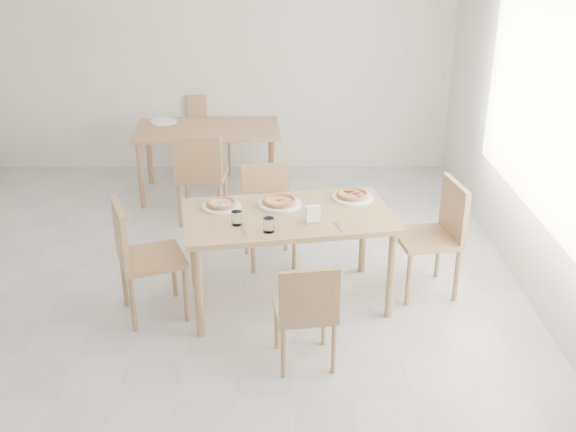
{
  "coord_description": "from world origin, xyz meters",
  "views": [
    {
      "loc": [
        1.07,
        -4.31,
        2.75
      ],
      "look_at": [
        1.09,
        0.32,
        0.73
      ],
      "focal_mm": 42.0,
      "sensor_mm": 36.0,
      "label": 1
    }
  ],
  "objects_px": {
    "chair_back_s": "(200,172)",
    "chair_east": "(438,230)",
    "main_table": "(288,223)",
    "chair_north": "(268,207)",
    "chair_south": "(307,308)",
    "chair_west": "(139,252)",
    "plate_margherita": "(280,204)",
    "pizza_margherita": "(280,201)",
    "tumbler_b": "(269,225)",
    "pizza_pepperoni": "(353,195)",
    "tumbler_a": "(237,218)",
    "napkin_holder": "(313,215)",
    "second_table": "(208,135)",
    "plate_mushroom": "(222,206)",
    "plate_pepperoni": "(352,197)",
    "plate_empty": "(163,121)",
    "chair_back_n": "(208,128)",
    "pizza_mushroom": "(222,203)"
  },
  "relations": [
    {
      "from": "chair_back_s",
      "to": "chair_east",
      "type": "bearing_deg",
      "value": 149.06
    },
    {
      "from": "main_table",
      "to": "chair_north",
      "type": "distance_m",
      "value": 0.79
    },
    {
      "from": "chair_south",
      "to": "chair_west",
      "type": "bearing_deg",
      "value": -36.53
    },
    {
      "from": "chair_south",
      "to": "chair_west",
      "type": "relative_size",
      "value": 0.85
    },
    {
      "from": "plate_margherita",
      "to": "pizza_margherita",
      "type": "xyz_separation_m",
      "value": [
        0.0,
        0.0,
        0.02
      ]
    },
    {
      "from": "chair_east",
      "to": "tumbler_b",
      "type": "height_order",
      "value": "chair_east"
    },
    {
      "from": "pizza_pepperoni",
      "to": "tumbler_a",
      "type": "distance_m",
      "value": 1.01
    },
    {
      "from": "napkin_holder",
      "to": "second_table",
      "type": "distance_m",
      "value": 2.68
    },
    {
      "from": "chair_west",
      "to": "plate_mushroom",
      "type": "distance_m",
      "value": 0.71
    },
    {
      "from": "chair_back_s",
      "to": "plate_margherita",
      "type": "bearing_deg",
      "value": 122.8
    },
    {
      "from": "chair_north",
      "to": "pizza_margherita",
      "type": "bearing_deg",
      "value": -91.14
    },
    {
      "from": "chair_east",
      "to": "second_table",
      "type": "relative_size",
      "value": 0.59
    },
    {
      "from": "chair_south",
      "to": "pizza_pepperoni",
      "type": "height_order",
      "value": "pizza_pepperoni"
    },
    {
      "from": "plate_pepperoni",
      "to": "main_table",
      "type": "bearing_deg",
      "value": -149.32
    },
    {
      "from": "plate_empty",
      "to": "pizza_margherita",
      "type": "bearing_deg",
      "value": -61.28
    },
    {
      "from": "chair_back_n",
      "to": "napkin_holder",
      "type": "bearing_deg",
      "value": -87.97
    },
    {
      "from": "chair_east",
      "to": "tumbler_b",
      "type": "bearing_deg",
      "value": -78.83
    },
    {
      "from": "chair_south",
      "to": "pizza_mushroom",
      "type": "distance_m",
      "value": 1.22
    },
    {
      "from": "tumbler_b",
      "to": "chair_back_n",
      "type": "xyz_separation_m",
      "value": [
        -0.79,
        3.41,
        -0.28
      ]
    },
    {
      "from": "chair_south",
      "to": "second_table",
      "type": "xyz_separation_m",
      "value": [
        -0.97,
        3.18,
        0.21
      ]
    },
    {
      "from": "pizza_margherita",
      "to": "plate_empty",
      "type": "height_order",
      "value": "pizza_margherita"
    },
    {
      "from": "pizza_mushroom",
      "to": "tumbler_b",
      "type": "bearing_deg",
      "value": -50.15
    },
    {
      "from": "chair_north",
      "to": "plate_pepperoni",
      "type": "relative_size",
      "value": 2.62
    },
    {
      "from": "main_table",
      "to": "chair_north",
      "type": "bearing_deg",
      "value": 92.91
    },
    {
      "from": "pizza_pepperoni",
      "to": "chair_back_s",
      "type": "bearing_deg",
      "value": 138.39
    },
    {
      "from": "chair_south",
      "to": "chair_back_s",
      "type": "xyz_separation_m",
      "value": [
        -0.96,
        2.37,
        0.08
      ]
    },
    {
      "from": "chair_south",
      "to": "tumbler_a",
      "type": "distance_m",
      "value": 0.9
    },
    {
      "from": "plate_margherita",
      "to": "plate_pepperoni",
      "type": "height_order",
      "value": "same"
    },
    {
      "from": "chair_north",
      "to": "plate_mushroom",
      "type": "relative_size",
      "value": 2.83
    },
    {
      "from": "chair_east",
      "to": "tumbler_b",
      "type": "distance_m",
      "value": 1.43
    },
    {
      "from": "chair_north",
      "to": "chair_west",
      "type": "xyz_separation_m",
      "value": [
        -0.92,
        -0.96,
        0.04
      ]
    },
    {
      "from": "plate_margherita",
      "to": "second_table",
      "type": "height_order",
      "value": "plate_margherita"
    },
    {
      "from": "plate_margherita",
      "to": "chair_back_n",
      "type": "height_order",
      "value": "chair_back_n"
    },
    {
      "from": "chair_east",
      "to": "pizza_mushroom",
      "type": "distance_m",
      "value": 1.71
    },
    {
      "from": "main_table",
      "to": "plate_margherita",
      "type": "xyz_separation_m",
      "value": [
        -0.06,
        0.17,
        0.09
      ]
    },
    {
      "from": "plate_mushroom",
      "to": "tumbler_a",
      "type": "relative_size",
      "value": 2.93
    },
    {
      "from": "pizza_margherita",
      "to": "chair_back_n",
      "type": "xyz_separation_m",
      "value": [
        -0.87,
        2.91,
        -0.26
      ]
    },
    {
      "from": "chair_north",
      "to": "chair_back_s",
      "type": "distance_m",
      "value": 1.01
    },
    {
      "from": "chair_east",
      "to": "plate_pepperoni",
      "type": "bearing_deg",
      "value": -110.56
    },
    {
      "from": "chair_west",
      "to": "pizza_margherita",
      "type": "xyz_separation_m",
      "value": [
        1.03,
        0.38,
        0.25
      ]
    },
    {
      "from": "chair_south",
      "to": "chair_east",
      "type": "relative_size",
      "value": 0.85
    },
    {
      "from": "chair_back_n",
      "to": "main_table",
      "type": "bearing_deg",
      "value": -90.07
    },
    {
      "from": "second_table",
      "to": "chair_back_s",
      "type": "distance_m",
      "value": 0.81
    },
    {
      "from": "tumbler_b",
      "to": "chair_back_s",
      "type": "height_order",
      "value": "chair_back_s"
    },
    {
      "from": "plate_empty",
      "to": "pizza_pepperoni",
      "type": "bearing_deg",
      "value": -49.96
    },
    {
      "from": "pizza_margherita",
      "to": "second_table",
      "type": "xyz_separation_m",
      "value": [
        -0.78,
        2.14,
        -0.11
      ]
    },
    {
      "from": "tumbler_a",
      "to": "napkin_holder",
      "type": "xyz_separation_m",
      "value": [
        0.55,
        0.03,
        0.01
      ]
    },
    {
      "from": "pizza_mushroom",
      "to": "chair_back_s",
      "type": "relative_size",
      "value": 0.31
    },
    {
      "from": "napkin_holder",
      "to": "plate_empty",
      "type": "relative_size",
      "value": 0.45
    },
    {
      "from": "plate_margherita",
      "to": "pizza_mushroom",
      "type": "relative_size",
      "value": 1.15
    }
  ]
}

